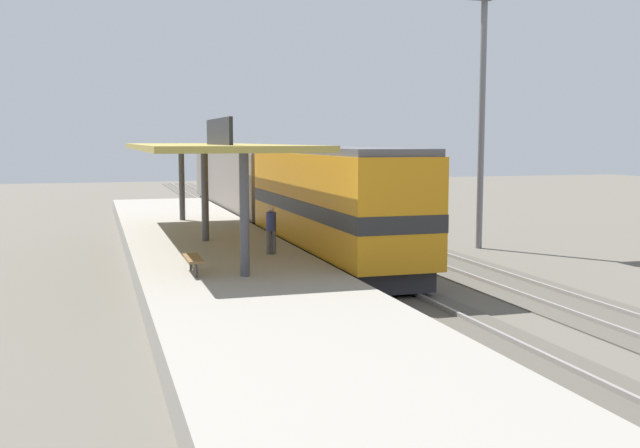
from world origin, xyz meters
The scene contains 10 objects.
ground_plane centered at (2.00, 0.00, 0.00)m, with size 120.00×120.00×0.00m, color #5B564C.
track_near centered at (0.00, 0.00, 0.03)m, with size 3.20×110.00×0.16m.
track_far centered at (4.60, 0.00, 0.03)m, with size 3.20×110.00×0.16m.
platform centered at (-4.60, 0.00, 0.45)m, with size 6.00×44.00×0.90m, color gray.
station_canopy centered at (-4.60, -0.09, 4.53)m, with size 5.20×18.00×4.70m.
platform_bench centered at (-6.00, -7.18, 1.34)m, with size 0.44×1.70×0.50m.
locomotive centered at (0.00, -1.76, 2.41)m, with size 2.93×14.43×4.44m.
passenger_carriage_single centered at (0.00, 16.24, 2.31)m, with size 2.90×20.00×4.24m.
light_mast centered at (7.80, 0.54, 8.40)m, with size 1.10×1.10×11.70m.
person_waiting centered at (-2.90, -4.13, 1.85)m, with size 0.34×0.34×1.71m.
Camera 1 is at (-8.73, -29.13, 4.87)m, focal length 41.65 mm.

